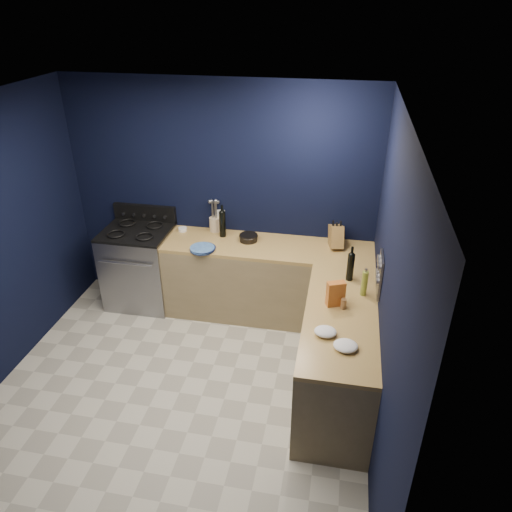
% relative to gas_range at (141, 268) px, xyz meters
% --- Properties ---
extents(floor, '(3.50, 3.50, 0.02)m').
position_rel_gas_range_xyz_m(floor, '(0.93, -1.42, -0.47)').
color(floor, '#B5B19E').
rests_on(floor, ground).
extents(ceiling, '(3.50, 3.50, 0.02)m').
position_rel_gas_range_xyz_m(ceiling, '(0.93, -1.42, 2.15)').
color(ceiling, silver).
rests_on(ceiling, ground).
extents(wall_back, '(3.50, 0.02, 2.60)m').
position_rel_gas_range_xyz_m(wall_back, '(0.93, 0.34, 0.84)').
color(wall_back, black).
rests_on(wall_back, ground).
extents(wall_right, '(0.02, 3.50, 2.60)m').
position_rel_gas_range_xyz_m(wall_right, '(2.69, -1.42, 0.84)').
color(wall_right, black).
rests_on(wall_right, ground).
extents(wall_front, '(3.50, 0.02, 2.60)m').
position_rel_gas_range_xyz_m(wall_front, '(0.93, -3.18, 0.84)').
color(wall_front, black).
rests_on(wall_front, ground).
extents(cab_back, '(2.30, 0.63, 0.86)m').
position_rel_gas_range_xyz_m(cab_back, '(1.53, 0.02, -0.03)').
color(cab_back, '#887550').
rests_on(cab_back, floor).
extents(top_back, '(2.30, 0.63, 0.04)m').
position_rel_gas_range_xyz_m(top_back, '(1.53, 0.02, 0.42)').
color(top_back, brown).
rests_on(top_back, cab_back).
extents(cab_right, '(0.63, 1.67, 0.86)m').
position_rel_gas_range_xyz_m(cab_right, '(2.37, -1.13, -0.03)').
color(cab_right, '#887550').
rests_on(cab_right, floor).
extents(top_right, '(0.63, 1.67, 0.04)m').
position_rel_gas_range_xyz_m(top_right, '(2.37, -1.13, 0.42)').
color(top_right, brown).
rests_on(top_right, cab_right).
extents(gas_range, '(0.76, 0.66, 0.92)m').
position_rel_gas_range_xyz_m(gas_range, '(0.00, 0.00, 0.00)').
color(gas_range, gray).
rests_on(gas_range, floor).
extents(oven_door, '(0.59, 0.02, 0.42)m').
position_rel_gas_range_xyz_m(oven_door, '(0.00, -0.32, -0.01)').
color(oven_door, black).
rests_on(oven_door, gas_range).
extents(cooktop, '(0.76, 0.66, 0.03)m').
position_rel_gas_range_xyz_m(cooktop, '(0.00, 0.00, 0.48)').
color(cooktop, black).
rests_on(cooktop, gas_range).
extents(backguard, '(0.76, 0.06, 0.20)m').
position_rel_gas_range_xyz_m(backguard, '(0.00, 0.30, 0.58)').
color(backguard, black).
rests_on(backguard, gas_range).
extents(spice_panel, '(0.02, 0.28, 0.38)m').
position_rel_gas_range_xyz_m(spice_panel, '(2.67, -0.87, 0.72)').
color(spice_panel, gray).
rests_on(spice_panel, wall_right).
extents(wall_outlet, '(0.09, 0.02, 0.13)m').
position_rel_gas_range_xyz_m(wall_outlet, '(0.93, 0.32, 0.62)').
color(wall_outlet, white).
rests_on(wall_outlet, wall_back).
extents(plate_stack, '(0.29, 0.29, 0.03)m').
position_rel_gas_range_xyz_m(plate_stack, '(0.85, -0.22, 0.46)').
color(plate_stack, '#30498B').
rests_on(plate_stack, top_back).
extents(ramekin, '(0.13, 0.13, 0.04)m').
position_rel_gas_range_xyz_m(ramekin, '(0.49, 0.19, 0.46)').
color(ramekin, white).
rests_on(ramekin, top_back).
extents(utensil_crock, '(0.16, 0.16, 0.16)m').
position_rel_gas_range_xyz_m(utensil_crock, '(0.87, 0.27, 0.52)').
color(utensil_crock, beige).
rests_on(utensil_crock, top_back).
extents(wine_bottle_back, '(0.10, 0.10, 0.30)m').
position_rel_gas_range_xyz_m(wine_bottle_back, '(0.99, 0.15, 0.59)').
color(wine_bottle_back, black).
rests_on(wine_bottle_back, top_back).
extents(lemon_basket, '(0.26, 0.26, 0.08)m').
position_rel_gas_range_xyz_m(lemon_basket, '(1.30, 0.09, 0.48)').
color(lemon_basket, black).
rests_on(lemon_basket, top_back).
extents(knife_block, '(0.19, 0.31, 0.30)m').
position_rel_gas_range_xyz_m(knife_block, '(2.25, 0.14, 0.56)').
color(knife_block, brown).
rests_on(knife_block, top_back).
extents(wine_bottle_right, '(0.08, 0.08, 0.28)m').
position_rel_gas_range_xyz_m(wine_bottle_right, '(2.42, -0.53, 0.58)').
color(wine_bottle_right, black).
rests_on(wine_bottle_right, top_right).
extents(oil_bottle, '(0.07, 0.07, 0.24)m').
position_rel_gas_range_xyz_m(oil_bottle, '(2.55, -0.78, 0.56)').
color(oil_bottle, olive).
rests_on(oil_bottle, top_right).
extents(spice_jar_near, '(0.05, 0.05, 0.10)m').
position_rel_gas_range_xyz_m(spice_jar_near, '(2.27, -0.86, 0.49)').
color(spice_jar_near, olive).
rests_on(spice_jar_near, top_right).
extents(spice_jar_far, '(0.05, 0.05, 0.10)m').
position_rel_gas_range_xyz_m(spice_jar_far, '(2.38, -1.04, 0.49)').
color(spice_jar_far, olive).
rests_on(spice_jar_far, top_right).
extents(crouton_bag, '(0.17, 0.13, 0.23)m').
position_rel_gas_range_xyz_m(crouton_bag, '(2.30, -0.99, 0.56)').
color(crouton_bag, '#AC271E').
rests_on(crouton_bag, top_right).
extents(towel_front, '(0.21, 0.19, 0.06)m').
position_rel_gas_range_xyz_m(towel_front, '(2.25, -1.44, 0.47)').
color(towel_front, white).
rests_on(towel_front, top_right).
extents(towel_end, '(0.23, 0.21, 0.06)m').
position_rel_gas_range_xyz_m(towel_end, '(2.41, -1.58, 0.47)').
color(towel_end, white).
rests_on(towel_end, top_right).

